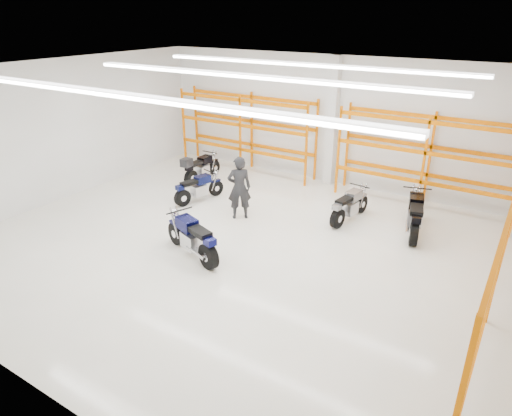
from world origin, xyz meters
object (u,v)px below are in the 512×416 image
Objects in this scene: motorcycle_back_c at (349,207)px; standing_man at (239,188)px; motorcycle_back_b at (197,189)px; structural_column at (332,122)px; motorcycle_main at (193,239)px; motorcycle_back_d at (415,216)px; motorcycle_back_a at (200,168)px.

standing_man reaches higher than motorcycle_back_c.
motorcycle_back_c is at bearing 14.31° from motorcycle_back_b.
motorcycle_main is at bearing -95.41° from structural_column.
motorcycle_back_d is (6.68, 1.41, 0.10)m from motorcycle_back_b.
motorcycle_back_c is at bearing -55.87° from structural_column.
standing_man is at bearing -31.57° from motorcycle_back_a.
motorcycle_main is 1.12× the size of standing_man.
motorcycle_back_a is 7.83m from motorcycle_back_d.
structural_column is (0.66, 6.93, 1.73)m from motorcycle_main.
motorcycle_back_a is 1.03× the size of motorcycle_back_c.
standing_man is (-2.90, -1.54, 0.51)m from motorcycle_back_c.
motorcycle_main is 2.72m from standing_man.
motorcycle_back_c is at bearing 168.65° from standing_man.
motorcycle_back_c is 0.87× the size of motorcycle_back_d.
motorcycle_back_d reaches higher than motorcycle_main.
motorcycle_back_b is 4.96m from motorcycle_back_c.
motorcycle_back_b is at bearing -53.63° from motorcycle_back_a.
motorcycle_back_b is 0.81× the size of motorcycle_back_d.
structural_column reaches higher than standing_man.
motorcycle_back_c is 1.03× the size of standing_man.
standing_man is at bearing 98.29° from motorcycle_main.
motorcycle_back_a is 5.96m from motorcycle_back_c.
motorcycle_main is 5.69m from motorcycle_back_a.
standing_man is (3.05, -1.88, 0.46)m from motorcycle_back_a.
motorcycle_back_b is at bearing -126.72° from structural_column.
motorcycle_main is 1.16× the size of motorcycle_back_b.
motorcycle_back_d is (1.88, 0.19, 0.08)m from motorcycle_back_c.
structural_column is at bearing 53.28° from motorcycle_back_b.
motorcycle_back_a is (-3.44, 4.53, -0.01)m from motorcycle_main.
motorcycle_back_b is (-2.29, 2.98, -0.08)m from motorcycle_main.
motorcycle_main reaches higher than motorcycle_back_a.
motorcycle_back_c is 1.89m from motorcycle_back_d.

